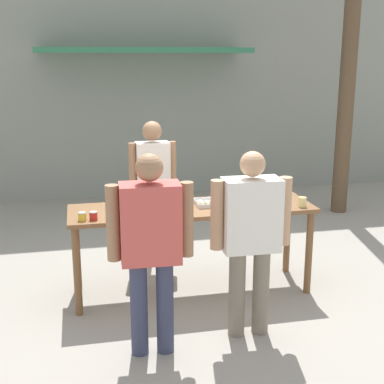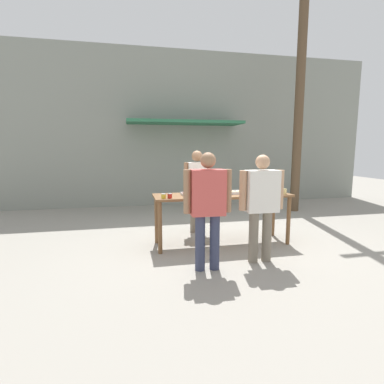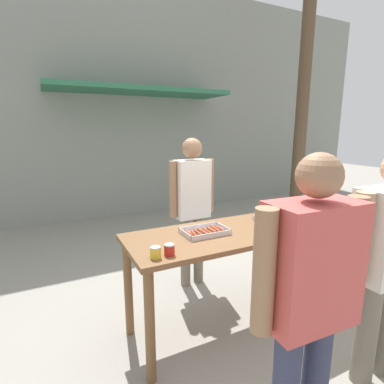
{
  "view_description": "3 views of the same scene",
  "coord_description": "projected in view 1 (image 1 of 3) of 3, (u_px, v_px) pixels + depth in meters",
  "views": [
    {
      "loc": [
        -1.06,
        -4.92,
        2.35
      ],
      "look_at": [
        0.0,
        0.0,
        1.04
      ],
      "focal_mm": 50.0,
      "sensor_mm": 36.0,
      "label": 1
    },
    {
      "loc": [
        -1.61,
        -4.93,
        1.69
      ],
      "look_at": [
        -0.54,
        0.04,
        0.94
      ],
      "focal_mm": 28.0,
      "sensor_mm": 36.0,
      "label": 2
    },
    {
      "loc": [
        -1.67,
        -2.0,
        1.74
      ],
      "look_at": [
        -0.27,
        0.82,
        1.07
      ],
      "focal_mm": 28.0,
      "sensor_mm": 36.0,
      "label": 3
    }
  ],
  "objects": [
    {
      "name": "ground_plane",
      "position": [
        192.0,
        291.0,
        5.46
      ],
      "size": [
        24.0,
        24.0,
        0.0
      ],
      "primitive_type": "plane",
      "color": "gray"
    },
    {
      "name": "building_facade_back",
      "position": [
        140.0,
        60.0,
        8.66
      ],
      "size": [
        12.0,
        1.11,
        4.5
      ],
      "color": "gray",
      "rests_on": "ground"
    },
    {
      "name": "serving_table",
      "position": [
        192.0,
        217.0,
        5.26
      ],
      "size": [
        2.39,
        0.69,
        0.89
      ],
      "color": "brown",
      "rests_on": "ground"
    },
    {
      "name": "food_tray_sausages",
      "position": [
        137.0,
        208.0,
        5.15
      ],
      "size": [
        0.37,
        0.24,
        0.04
      ],
      "color": "silver",
      "rests_on": "serving_table"
    },
    {
      "name": "food_tray_buns",
      "position": [
        216.0,
        202.0,
        5.31
      ],
      "size": [
        0.4,
        0.27,
        0.06
      ],
      "color": "silver",
      "rests_on": "serving_table"
    },
    {
      "name": "condiment_jar_mustard",
      "position": [
        82.0,
        217.0,
        4.79
      ],
      "size": [
        0.07,
        0.07,
        0.08
      ],
      "color": "gold",
      "rests_on": "serving_table"
    },
    {
      "name": "condiment_jar_ketchup",
      "position": [
        93.0,
        216.0,
        4.81
      ],
      "size": [
        0.07,
        0.07,
        0.08
      ],
      "color": "#B22319",
      "rests_on": "serving_table"
    },
    {
      "name": "beer_cup",
      "position": [
        302.0,
        202.0,
        5.22
      ],
      "size": [
        0.08,
        0.08,
        0.1
      ],
      "color": "#DBC67A",
      "rests_on": "serving_table"
    },
    {
      "name": "person_server_behind_table",
      "position": [
        153.0,
        180.0,
        5.93
      ],
      "size": [
        0.53,
        0.21,
        1.64
      ],
      "rotation": [
        0.0,
        0.0,
        0.03
      ],
      "color": "#756B5B",
      "rests_on": "ground"
    },
    {
      "name": "person_customer_holding_hotdog",
      "position": [
        151.0,
        240.0,
        4.1
      ],
      "size": [
        0.67,
        0.27,
        1.64
      ],
      "rotation": [
        0.0,
        0.0,
        3.1
      ],
      "color": "#333851",
      "rests_on": "ground"
    },
    {
      "name": "person_customer_with_cup",
      "position": [
        251.0,
        230.0,
        4.4
      ],
      "size": [
        0.68,
        0.27,
        1.6
      ],
      "rotation": [
        0.0,
        0.0,
        3.12
      ],
      "color": "#756B5B",
      "rests_on": "ground"
    }
  ]
}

